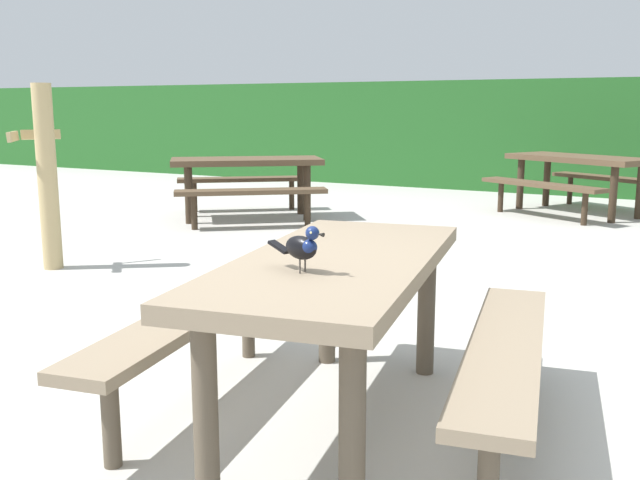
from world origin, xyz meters
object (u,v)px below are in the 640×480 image
picnic_table_foreground (337,299)px  picnic_table_far_centre (578,170)px  picnic_table_mid_right (247,173)px  bird_grackle (303,246)px

picnic_table_foreground → picnic_table_far_centre: (-0.09, 6.95, 0.00)m
picnic_table_mid_right → picnic_table_far_centre: bearing=34.0°
bird_grackle → picnic_table_foreground: bearing=94.4°
picnic_table_far_centre → picnic_table_foreground: bearing=-89.3°
picnic_table_foreground → picnic_table_far_centre: 6.95m
picnic_table_far_centre → picnic_table_mid_right: bearing=-146.0°
picnic_table_mid_right → picnic_table_far_centre: same height
bird_grackle → picnic_table_mid_right: (-3.60, 4.92, -0.29)m
picnic_table_foreground → picnic_table_mid_right: bearing=127.9°
bird_grackle → picnic_table_mid_right: bird_grackle is taller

